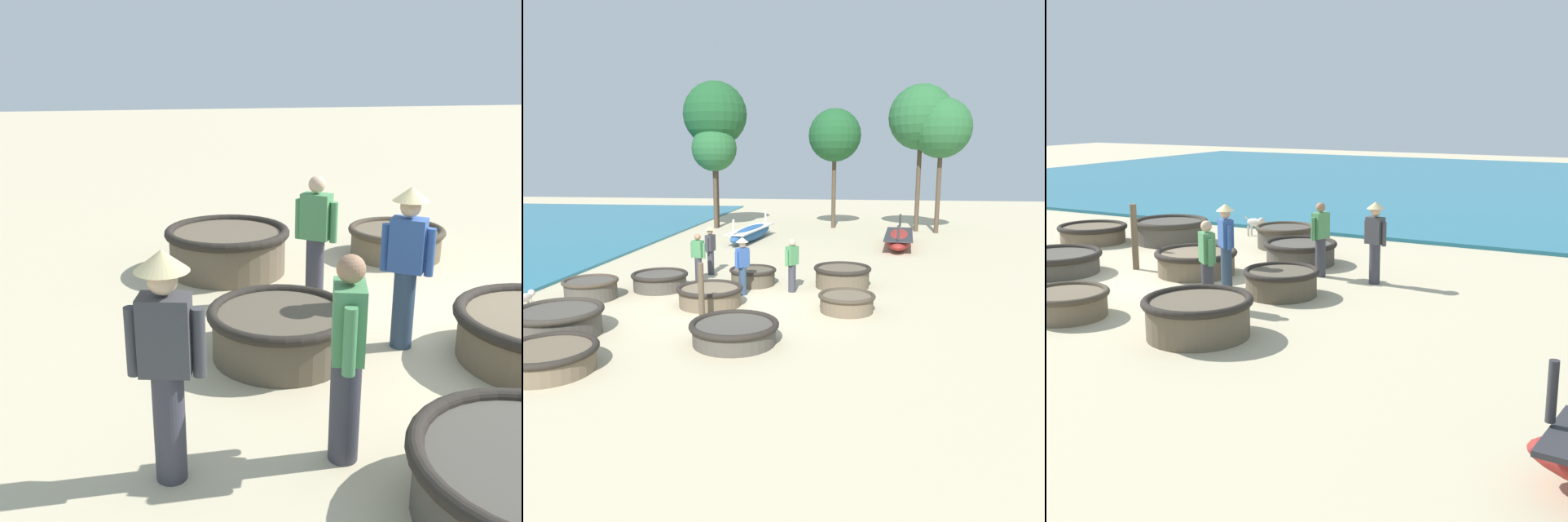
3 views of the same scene
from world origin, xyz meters
The scene contains 17 objects.
ground_plane centered at (0.00, 0.00, 0.00)m, with size 80.00×80.00×0.00m, color #C6B793.
sea centered at (-19.99, 4.00, 0.05)m, with size 28.00×52.00×0.10m, color teal.
coracle_beside_post centered at (0.17, 2.57, 0.28)m, with size 1.46×1.46×0.52m.
coracle_tilted centered at (-2.24, -4.50, 0.26)m, with size 1.79×1.79×0.47m.
coracle_front_left centered at (-3.99, 0.32, 0.30)m, with size 1.52×1.52×0.56m.
coracle_front_right centered at (-0.51, 0.10, 0.29)m, with size 1.76×1.76×0.53m.
coracle_far_right centered at (0.78, -2.62, 0.26)m, with size 1.90×1.90×0.47m.
coracle_weathered centered at (-3.16, -2.65, 0.34)m, with size 1.95×1.95×0.62m.
coracle_nearest centered at (3.10, 0.01, 0.25)m, with size 1.46×1.46×0.46m.
coracle_far_left centered at (2.93, 2.64, 0.35)m, with size 1.75×1.75×0.64m.
coracle_center centered at (-2.47, 1.57, 0.28)m, with size 1.67×1.67×0.52m.
fisherman_with_hat centered at (0.12, 1.29, 0.96)m, with size 0.38×0.44×1.67m.
fisherman_standing_right centered at (1.48, 1.81, 0.84)m, with size 0.38×0.43×1.57m.
fisherman_hauling centered at (-1.56, 2.53, 0.84)m, with size 0.51×0.31×1.57m.
fisherman_crouching centered at (-1.52, 3.78, 0.96)m, with size 0.36×0.52×1.67m.
dog centered at (-4.96, -1.14, 0.37)m, with size 0.27×0.68×0.55m.
mooring_post_inland centered at (-0.29, -1.38, 0.72)m, with size 0.14×0.14×1.44m, color brown.
Camera 3 is at (11.78, 9.19, 3.57)m, focal length 50.00 mm.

